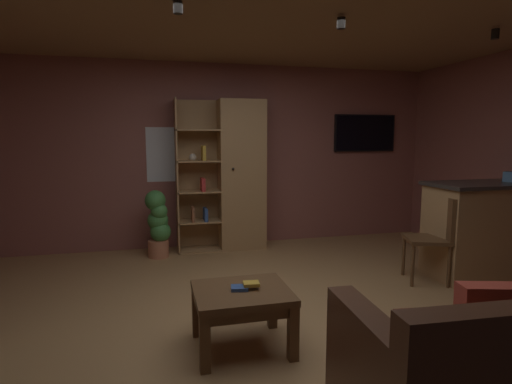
% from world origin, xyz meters
% --- Properties ---
extents(floor, '(6.35, 5.23, 0.02)m').
position_xyz_m(floor, '(0.00, 0.00, -0.01)').
color(floor, '#A37A4C').
rests_on(floor, ground).
extents(wall_back, '(6.47, 0.06, 2.55)m').
position_xyz_m(wall_back, '(0.00, 2.65, 1.27)').
color(wall_back, '#8E544C').
rests_on(wall_back, ground).
extents(ceiling, '(6.35, 5.23, 0.02)m').
position_xyz_m(ceiling, '(0.00, 0.00, 2.56)').
color(ceiling, '#8E6B47').
extents(window_pane_back, '(0.58, 0.01, 0.74)m').
position_xyz_m(window_pane_back, '(-0.69, 2.61, 1.30)').
color(window_pane_back, white).
extents(bookshelf_cabinet, '(1.20, 0.41, 2.04)m').
position_xyz_m(bookshelf_cabinet, '(0.20, 2.37, 1.01)').
color(bookshelf_cabinet, '#A87F51').
rests_on(bookshelf_cabinet, ground).
extents(kitchen_bar_counter, '(1.42, 0.65, 1.05)m').
position_xyz_m(kitchen_bar_counter, '(2.73, 0.56, 0.53)').
color(kitchen_bar_counter, '#A87F51').
rests_on(kitchen_bar_counter, ground).
extents(tissue_box, '(0.16, 0.16, 0.11)m').
position_xyz_m(tissue_box, '(2.95, 0.56, 1.10)').
color(tissue_box, '#598CBF').
rests_on(tissue_box, kitchen_bar_counter).
extents(leather_couch, '(1.68, 0.94, 0.84)m').
position_xyz_m(leather_couch, '(0.87, -1.52, 0.30)').
color(leather_couch, '#4C2D1E').
rests_on(leather_couch, ground).
extents(coffee_table, '(0.69, 0.59, 0.44)m').
position_xyz_m(coffee_table, '(-0.29, -0.34, 0.35)').
color(coffee_table, brown).
rests_on(coffee_table, ground).
extents(table_book_0, '(0.14, 0.12, 0.03)m').
position_xyz_m(table_book_0, '(-0.31, -0.34, 0.45)').
color(table_book_0, '#2D4C8C').
rests_on(table_book_0, coffee_table).
extents(table_book_1, '(0.12, 0.10, 0.02)m').
position_xyz_m(table_book_1, '(-0.22, -0.34, 0.48)').
color(table_book_1, gold).
rests_on(table_book_1, coffee_table).
extents(dining_chair, '(0.54, 0.54, 0.92)m').
position_xyz_m(dining_chair, '(1.98, 0.52, 0.53)').
color(dining_chair, brown).
rests_on(dining_chair, ground).
extents(potted_floor_plant, '(0.32, 0.29, 0.87)m').
position_xyz_m(potted_floor_plant, '(-0.85, 2.17, 0.45)').
color(potted_floor_plant, '#B77051').
rests_on(potted_floor_plant, ground).
extents(wall_mounted_tv, '(0.99, 0.06, 0.56)m').
position_xyz_m(wall_mounted_tv, '(2.26, 2.58, 1.60)').
color(wall_mounted_tv, black).
extents(track_light_spot_1, '(0.07, 0.07, 0.09)m').
position_xyz_m(track_light_spot_1, '(-0.67, 0.06, 2.48)').
color(track_light_spot_1, black).
extents(track_light_spot_2, '(0.07, 0.07, 0.09)m').
position_xyz_m(track_light_spot_2, '(0.67, 0.16, 2.48)').
color(track_light_spot_2, black).
extents(track_light_spot_3, '(0.07, 0.07, 0.09)m').
position_xyz_m(track_light_spot_3, '(2.21, 0.14, 2.48)').
color(track_light_spot_3, black).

